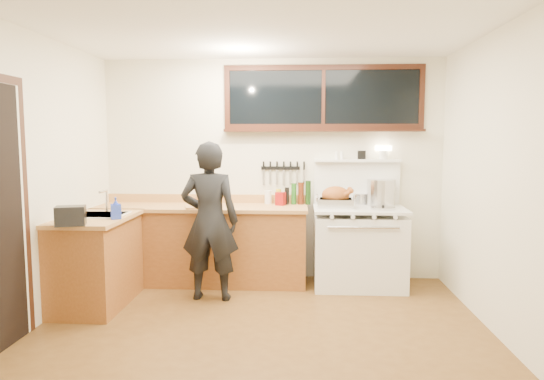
# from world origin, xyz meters

# --- Properties ---
(ground_plane) EXTENTS (4.00, 3.50, 0.02)m
(ground_plane) POSITION_xyz_m (0.00, 0.00, -0.01)
(ground_plane) COLOR #583817
(room_shell) EXTENTS (4.10, 3.60, 2.65)m
(room_shell) POSITION_xyz_m (0.00, 0.00, 1.65)
(room_shell) COLOR silver
(room_shell) RESTS_ON ground
(counter_back) EXTENTS (2.44, 0.64, 1.00)m
(counter_back) POSITION_xyz_m (-0.80, 1.45, 0.45)
(counter_back) COLOR brown
(counter_back) RESTS_ON ground
(counter_left) EXTENTS (0.64, 1.09, 0.90)m
(counter_left) POSITION_xyz_m (-1.70, 0.62, 0.45)
(counter_left) COLOR brown
(counter_left) RESTS_ON ground
(sink_unit) EXTENTS (0.50, 0.45, 0.37)m
(sink_unit) POSITION_xyz_m (-1.68, 0.70, 0.85)
(sink_unit) COLOR white
(sink_unit) RESTS_ON counter_left
(vintage_stove) EXTENTS (1.02, 0.74, 1.59)m
(vintage_stove) POSITION_xyz_m (1.00, 1.41, 0.47)
(vintage_stove) COLOR white
(vintage_stove) RESTS_ON ground
(back_window) EXTENTS (2.32, 0.13, 0.77)m
(back_window) POSITION_xyz_m (0.60, 1.72, 2.06)
(back_window) COLOR black
(back_window) RESTS_ON room_shell
(knife_strip) EXTENTS (0.52, 0.03, 0.28)m
(knife_strip) POSITION_xyz_m (0.12, 1.73, 1.31)
(knife_strip) COLOR black
(knife_strip) RESTS_ON room_shell
(man) EXTENTS (0.61, 0.41, 1.64)m
(man) POSITION_xyz_m (-0.60, 0.87, 0.82)
(man) COLOR black
(man) RESTS_ON ground
(soap_bottle) EXTENTS (0.13, 0.13, 0.21)m
(soap_bottle) POSITION_xyz_m (-1.43, 0.48, 1.00)
(soap_bottle) COLOR blue
(soap_bottle) RESTS_ON counter_left
(toaster) EXTENTS (0.29, 0.24, 0.17)m
(toaster) POSITION_xyz_m (-1.70, 0.12, 0.99)
(toaster) COLOR black
(toaster) RESTS_ON counter_left
(cutting_board) EXTENTS (0.44, 0.37, 0.14)m
(cutting_board) POSITION_xyz_m (-0.76, 1.30, 0.95)
(cutting_board) COLOR tan
(cutting_board) RESTS_ON counter_back
(roast_turkey) EXTENTS (0.44, 0.32, 0.24)m
(roast_turkey) POSITION_xyz_m (0.74, 1.40, 1.00)
(roast_turkey) COLOR silver
(roast_turkey) RESTS_ON vintage_stove
(stockpot) EXTENTS (0.36, 0.36, 0.30)m
(stockpot) POSITION_xyz_m (1.27, 1.59, 1.05)
(stockpot) COLOR silver
(stockpot) RESTS_ON vintage_stove
(saucepan) EXTENTS (0.22, 0.30, 0.13)m
(saucepan) POSITION_xyz_m (1.05, 1.68, 0.96)
(saucepan) COLOR silver
(saucepan) RESTS_ON vintage_stove
(pot_lid) EXTENTS (0.35, 0.35, 0.04)m
(pot_lid) POSITION_xyz_m (1.25, 1.30, 0.91)
(pot_lid) COLOR silver
(pot_lid) RESTS_ON vintage_stove
(coffee_tin) EXTENTS (0.13, 0.12, 0.15)m
(coffee_tin) POSITION_xyz_m (0.11, 1.54, 0.98)
(coffee_tin) COLOR maroon
(coffee_tin) RESTS_ON counter_back
(pitcher) EXTENTS (0.09, 0.09, 0.16)m
(pitcher) POSITION_xyz_m (-0.04, 1.66, 0.98)
(pitcher) COLOR white
(pitcher) RESTS_ON counter_back
(bottle_cluster) EXTENTS (0.41, 0.07, 0.28)m
(bottle_cluster) POSITION_xyz_m (0.29, 1.63, 1.02)
(bottle_cluster) COLOR black
(bottle_cluster) RESTS_ON counter_back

